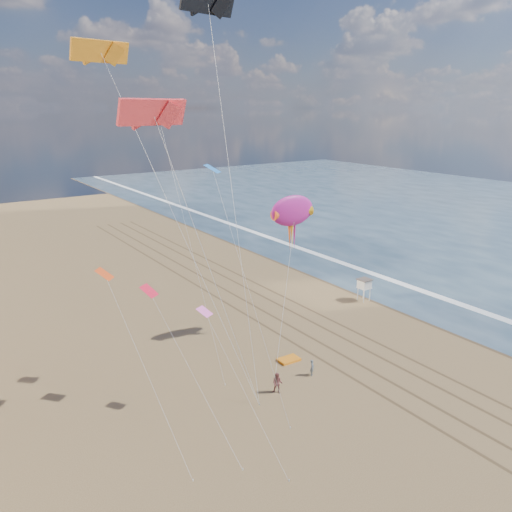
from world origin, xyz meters
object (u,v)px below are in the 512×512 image
(show_kite, at_px, (292,211))
(grounded_kite, at_px, (289,360))
(kite_flyer_b, at_px, (277,383))
(lifeguard_stand, at_px, (364,284))
(kite_flyer_a, at_px, (312,368))

(show_kite, bearing_deg, grounded_kite, -129.24)
(grounded_kite, distance_m, kite_flyer_b, 6.02)
(grounded_kite, relative_size, show_kite, 0.12)
(lifeguard_stand, xyz_separation_m, kite_flyer_b, (-22.39, -11.23, -1.30))
(lifeguard_stand, bearing_deg, grounded_kite, -158.11)
(kite_flyer_a, height_order, kite_flyer_b, kite_flyer_b)
(lifeguard_stand, bearing_deg, kite_flyer_b, -153.36)
(show_kite, bearing_deg, kite_flyer_b, -133.41)
(lifeguard_stand, bearing_deg, kite_flyer_a, -149.27)
(kite_flyer_a, xyz_separation_m, kite_flyer_b, (-4.48, -0.58, 0.16))
(grounded_kite, xyz_separation_m, show_kite, (3.94, 4.82, 13.69))
(grounded_kite, distance_m, show_kite, 15.03)
(lifeguard_stand, height_order, show_kite, show_kite)
(lifeguard_stand, relative_size, grounded_kite, 1.38)
(show_kite, relative_size, kite_flyer_a, 10.71)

